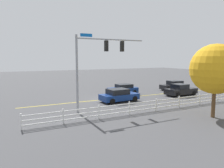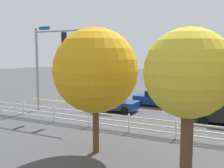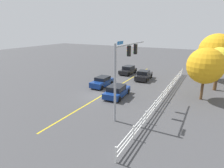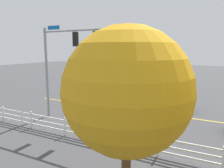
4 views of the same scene
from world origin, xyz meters
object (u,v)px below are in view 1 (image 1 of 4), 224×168
object	(u,v)px
car_3	(181,90)
car_0	(174,86)
car_1	(123,89)
car_2	(119,95)
tree_1	(216,69)

from	to	relation	value
car_3	car_0	bearing A→B (deg)	54.97
car_1	car_2	xyz separation A→B (m)	(2.69, 3.70, 0.01)
car_2	car_3	xyz separation A→B (m)	(-9.07, 0.28, -0.00)
car_1	car_0	bearing A→B (deg)	179.36
car_1	car_2	size ratio (longest dim) A/B	0.89
tree_1	car_0	bearing A→B (deg)	-121.18
car_0	tree_1	bearing A→B (deg)	62.09
car_2	car_0	bearing A→B (deg)	13.68
car_0	car_3	size ratio (longest dim) A/B	0.93
car_0	car_3	distance (m)	4.49
car_1	car_2	world-z (taller)	car_2
car_1	tree_1	distance (m)	13.28
car_0	car_2	bearing A→B (deg)	20.24
car_1	tree_1	world-z (taller)	tree_1
car_2	tree_1	distance (m)	10.42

